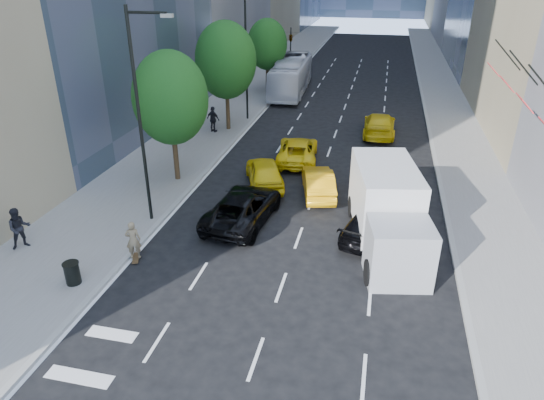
% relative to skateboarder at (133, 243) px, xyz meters
% --- Properties ---
extents(ground, '(160.00, 160.00, 0.00)m').
position_rel_skateboarder_xyz_m(ground, '(5.60, -0.52, -0.88)').
color(ground, black).
rests_on(ground, ground).
extents(sidewalk_left, '(6.00, 120.00, 0.15)m').
position_rel_skateboarder_xyz_m(sidewalk_left, '(-3.40, 29.48, -0.81)').
color(sidewalk_left, slate).
rests_on(sidewalk_left, ground).
extents(sidewalk_right, '(4.00, 120.00, 0.15)m').
position_rel_skateboarder_xyz_m(sidewalk_right, '(15.60, 29.48, -0.81)').
color(sidewalk_right, slate).
rests_on(sidewalk_right, ground).
extents(lamp_near, '(2.13, 0.22, 10.00)m').
position_rel_skateboarder_xyz_m(lamp_near, '(-0.72, 3.48, 4.93)').
color(lamp_near, black).
rests_on(lamp_near, sidewalk_left).
extents(lamp_far, '(2.13, 0.22, 10.00)m').
position_rel_skateboarder_xyz_m(lamp_far, '(-0.72, 21.48, 4.93)').
color(lamp_far, black).
rests_on(lamp_far, sidewalk_left).
extents(tree_near, '(4.20, 4.20, 7.46)m').
position_rel_skateboarder_xyz_m(tree_near, '(-1.60, 8.48, 4.09)').
color(tree_near, black).
rests_on(tree_near, sidewalk_left).
extents(tree_mid, '(4.50, 4.50, 7.99)m').
position_rel_skateboarder_xyz_m(tree_mid, '(-1.60, 18.48, 4.43)').
color(tree_mid, black).
rests_on(tree_mid, sidewalk_left).
extents(tree_far, '(3.90, 3.90, 6.92)m').
position_rel_skateboarder_xyz_m(tree_far, '(-1.60, 31.48, 3.74)').
color(tree_far, black).
rests_on(tree_far, sidewalk_left).
extents(traffic_signal, '(2.48, 0.53, 5.20)m').
position_rel_skateboarder_xyz_m(traffic_signal, '(-0.80, 39.48, 3.35)').
color(traffic_signal, black).
rests_on(traffic_signal, sidewalk_left).
extents(facade_flags, '(1.85, 13.30, 2.05)m').
position_rel_skateboarder_xyz_m(facade_flags, '(16.24, 9.48, 5.30)').
color(facade_flags, black).
rests_on(facade_flags, ground).
extents(skateboarder, '(0.76, 0.63, 1.77)m').
position_rel_skateboarder_xyz_m(skateboarder, '(0.00, 0.00, 0.00)').
color(skateboarder, '#79694B').
rests_on(skateboarder, ground).
extents(black_sedan_lincoln, '(3.17, 5.96, 1.59)m').
position_rel_skateboarder_xyz_m(black_sedan_lincoln, '(3.60, 4.48, -0.09)').
color(black_sedan_lincoln, black).
rests_on(black_sedan_lincoln, ground).
extents(black_sedan_mercedes, '(2.99, 4.89, 1.32)m').
position_rel_skateboarder_xyz_m(black_sedan_mercedes, '(9.80, 4.34, -0.22)').
color(black_sedan_mercedes, black).
rests_on(black_sedan_mercedes, ground).
extents(taxi_a, '(3.46, 5.16, 1.63)m').
position_rel_skateboarder_xyz_m(taxi_a, '(3.60, 9.00, -0.07)').
color(taxi_a, gold).
rests_on(taxi_a, ground).
extents(taxi_b, '(2.56, 4.72, 1.48)m').
position_rel_skateboarder_xyz_m(taxi_b, '(6.80, 8.48, -0.15)').
color(taxi_b, '#FFAD0D').
rests_on(taxi_b, ground).
extents(taxi_c, '(3.06, 5.59, 1.48)m').
position_rel_skateboarder_xyz_m(taxi_c, '(4.77, 13.25, -0.14)').
color(taxi_c, yellow).
rests_on(taxi_c, ground).
extents(taxi_d, '(2.34, 5.63, 1.63)m').
position_rel_skateboarder_xyz_m(taxi_d, '(9.80, 19.98, -0.07)').
color(taxi_d, gold).
rests_on(taxi_d, ground).
extents(city_bus, '(3.39, 12.20, 3.36)m').
position_rel_skateboarder_xyz_m(city_bus, '(0.80, 31.66, 0.80)').
color(city_bus, silver).
rests_on(city_bus, ground).
extents(box_truck, '(3.96, 7.63, 3.47)m').
position_rel_skateboarder_xyz_m(box_truck, '(10.54, 3.80, 0.88)').
color(box_truck, silver).
rests_on(box_truck, ground).
extents(pedestrian_a, '(1.18, 1.18, 1.93)m').
position_rel_skateboarder_xyz_m(pedestrian_a, '(-5.31, -0.35, 0.23)').
color(pedestrian_a, black).
rests_on(pedestrian_a, sidewalk_left).
extents(pedestrian_b, '(1.23, 0.84, 1.94)m').
position_rel_skateboarder_xyz_m(pedestrian_b, '(-2.45, 17.48, 0.24)').
color(pedestrian_b, black).
rests_on(pedestrian_b, sidewalk_left).
extents(trash_can, '(0.59, 0.59, 0.89)m').
position_rel_skateboarder_xyz_m(trash_can, '(-1.51, -2.28, -0.29)').
color(trash_can, black).
rests_on(trash_can, sidewalk_left).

